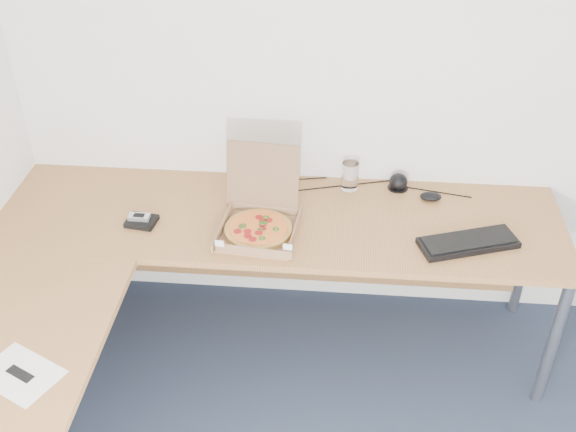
# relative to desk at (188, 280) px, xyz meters

# --- Properties ---
(room_shell) EXTENTS (3.50, 3.50, 2.50)m
(room_shell) POSITION_rel_desk_xyz_m (0.82, -0.97, 0.55)
(room_shell) COLOR white
(room_shell) RESTS_ON ground
(desk) EXTENTS (2.50, 2.20, 0.73)m
(desk) POSITION_rel_desk_xyz_m (0.00, 0.00, 0.00)
(desk) COLOR #AE7540
(desk) RESTS_ON ground
(pizza_box) EXTENTS (0.32, 0.37, 0.33)m
(pizza_box) POSITION_rel_desk_xyz_m (0.25, 0.31, 0.07)
(pizza_box) COLOR #986E4B
(pizza_box) RESTS_ON desk
(drinking_glass) EXTENTS (0.08, 0.08, 0.14)m
(drinking_glass) POSITION_rel_desk_xyz_m (0.63, 0.69, 0.10)
(drinking_glass) COLOR silver
(drinking_glass) RESTS_ON desk
(keyboard) EXTENTS (0.44, 0.27, 0.03)m
(keyboard) POSITION_rel_desk_xyz_m (1.13, 0.29, 0.04)
(keyboard) COLOR black
(keyboard) RESTS_ON desk
(mouse) EXTENTS (0.11, 0.09, 0.04)m
(mouse) POSITION_rel_desk_xyz_m (1.00, 0.62, 0.05)
(mouse) COLOR black
(mouse) RESTS_ON desk
(wallet) EXTENTS (0.14, 0.12, 0.02)m
(wallet) POSITION_rel_desk_xyz_m (-0.27, 0.32, 0.04)
(wallet) COLOR black
(wallet) RESTS_ON desk
(phone) EXTENTS (0.09, 0.05, 0.02)m
(phone) POSITION_rel_desk_xyz_m (-0.28, 0.33, 0.06)
(phone) COLOR #B2B5BA
(phone) RESTS_ON wallet
(paper_sheet) EXTENTS (0.32, 0.28, 0.00)m
(paper_sheet) POSITION_rel_desk_xyz_m (-0.45, -0.56, 0.03)
(paper_sheet) COLOR white
(paper_sheet) RESTS_ON desk
(dome_speaker) EXTENTS (0.10, 0.10, 0.08)m
(dome_speaker) POSITION_rel_desk_xyz_m (0.86, 0.71, 0.07)
(dome_speaker) COLOR black
(dome_speaker) RESTS_ON desk
(cable_bundle) EXTENTS (0.54, 0.11, 0.01)m
(cable_bundle) POSITION_rel_desk_xyz_m (0.62, 0.71, 0.03)
(cable_bundle) COLOR black
(cable_bundle) RESTS_ON desk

